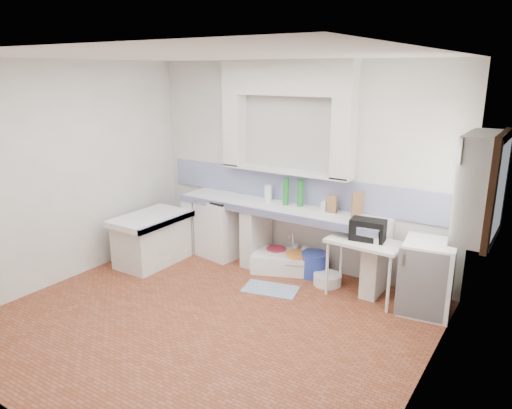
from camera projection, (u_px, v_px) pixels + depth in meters
The scene contains 36 objects.
floor at pixel (207, 321), 5.27m from camera, with size 4.50×4.50×0.00m, color brown.
ceiling at pixel (198, 55), 4.51m from camera, with size 4.50×4.50×0.00m, color silver.
wall_back at pixel (296, 167), 6.50m from camera, with size 4.50×4.50×0.00m, color silver.
wall_front at pixel (18, 262), 3.28m from camera, with size 4.50×4.50×0.00m, color silver.
wall_left at pixel (65, 174), 6.07m from camera, with size 4.50×4.50×0.00m, color silver.
wall_right at pixel (428, 239), 3.71m from camera, with size 4.50×4.50×0.00m, color silver.
alcove_mass at pixel (287, 78), 6.14m from camera, with size 1.90×0.25×0.45m, color silver.
window_frame at pixel (482, 187), 4.53m from camera, with size 0.35×0.86×1.06m, color #382012.
lace_valance at pixel (470, 146), 4.50m from camera, with size 0.01×0.84×0.24m, color white.
counter_slab at pixel (278, 209), 6.46m from camera, with size 3.00×0.60×0.08m, color white.
counter_lip at pixel (267, 214), 6.23m from camera, with size 3.00×0.04×0.10m, color navy.
counter_pier_left at pixel (199, 223), 7.32m from camera, with size 0.20×0.55×0.82m, color silver.
counter_pier_mid at pixel (256, 235), 6.77m from camera, with size 0.20×0.55×0.82m, color silver.
counter_pier_right at pixel (376, 261), 5.85m from camera, with size 0.20×0.55×0.82m, color silver.
peninsula_top at pixel (151, 218), 6.71m from camera, with size 0.70×1.10×0.08m, color white.
peninsula_base at pixel (152, 242), 6.80m from camera, with size 0.60×1.00×0.62m, color silver.
peninsula_lip at pixel (168, 222), 6.54m from camera, with size 0.04×1.10×0.10m, color navy.
backsplash at pixel (295, 188), 6.57m from camera, with size 4.27×0.03×0.40m, color navy.
stove at pixel (222, 227), 7.06m from camera, with size 0.60×0.58×0.85m, color white.
sink at pixel (286, 263), 6.58m from camera, with size 0.92×0.50×0.22m, color white.
side_table at pixel (363, 269), 5.73m from camera, with size 0.87×0.49×0.04m, color white.
fridge at pixel (427, 277), 5.37m from camera, with size 0.55×0.55×0.84m, color white.
bucket_red at pixel (276, 257), 6.71m from camera, with size 0.28×0.28×0.26m, color #BC243B.
bucket_orange at pixel (297, 263), 6.46m from camera, with size 0.32×0.32×0.30m, color orange.
bucket_blue at pixel (314, 264), 6.38m from camera, with size 0.35×0.35×0.33m, color #2A40A8.
basin_white at pixel (327, 279), 6.15m from camera, with size 0.36×0.36×0.14m, color white.
water_bottle_a at pixel (295, 256), 6.66m from camera, with size 0.09×0.09×0.34m, color silver.
water_bottle_b at pixel (305, 258), 6.58m from camera, with size 0.09×0.09×0.34m, color silver.
black_bag at pixel (368, 230), 5.62m from camera, with size 0.40×0.23×0.25m, color black.
green_bottle_a at pixel (286, 192), 6.45m from camera, with size 0.08×0.08×0.37m, color #1D7626.
green_bottle_b at pixel (300, 193), 6.39m from camera, with size 0.08×0.08×0.36m, color #1D7626.
knife_block at pixel (332, 204), 6.13m from camera, with size 0.11×0.09×0.23m, color olive.
cutting_board at pixel (357, 204), 5.97m from camera, with size 0.02×0.23×0.31m, color olive.
paper_towel at pixel (268, 193), 6.67m from camera, with size 0.11×0.11×0.22m, color white.
soap_bottle at pixel (325, 204), 6.21m from camera, with size 0.08×0.08×0.18m, color white.
rug at pixel (271, 289), 6.02m from camera, with size 0.68×0.39×0.01m, color navy.
Camera 1 is at (3.03, -3.66, 2.67)m, focal length 33.54 mm.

